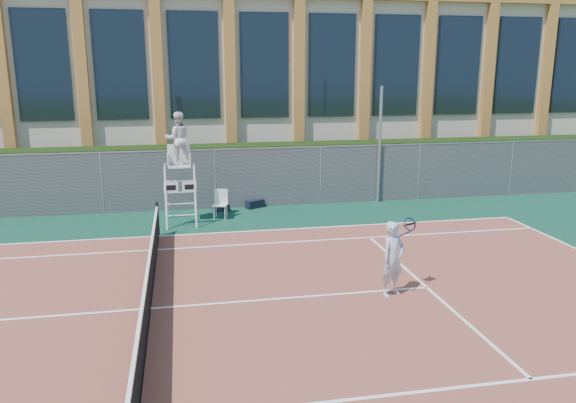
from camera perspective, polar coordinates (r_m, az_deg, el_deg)
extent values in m
plane|color=#233814|center=(12.72, -13.85, -10.64)|extent=(120.00, 120.00, 0.00)
cube|color=#0B3224|center=(13.64, -13.65, -8.93)|extent=(36.00, 20.00, 0.01)
cube|color=brown|center=(12.71, -13.85, -10.56)|extent=(23.77, 10.97, 0.02)
cylinder|color=black|center=(17.83, -13.12, -1.74)|extent=(0.10, 0.10, 1.10)
cube|color=black|center=(12.54, -13.96, -8.72)|extent=(0.03, 11.00, 0.86)
cube|color=white|center=(12.38, -14.08, -6.77)|extent=(0.06, 11.20, 0.07)
cube|color=black|center=(22.01, -12.81, 2.59)|extent=(40.00, 1.40, 2.20)
cube|color=beige|center=(29.66, -12.66, 10.95)|extent=(44.00, 10.00, 8.00)
cube|color=#B37334|center=(29.79, -13.08, 18.85)|extent=(45.00, 10.60, 0.25)
cylinder|color=#9EA0A5|center=(21.84, 9.28, 5.66)|extent=(0.12, 0.12, 4.45)
cylinder|color=white|center=(18.57, -12.30, 0.28)|extent=(0.06, 0.57, 2.05)
cylinder|color=white|center=(18.56, -9.39, 0.41)|extent=(0.06, 0.57, 2.05)
cylinder|color=white|center=(19.60, -12.24, 0.96)|extent=(0.06, 0.57, 2.05)
cylinder|color=white|center=(19.59, -9.48, 1.08)|extent=(0.06, 0.57, 2.05)
cube|color=white|center=(18.89, -10.98, 3.57)|extent=(0.74, 0.63, 0.06)
cube|color=white|center=(19.12, -11.03, 4.81)|extent=(0.74, 0.05, 0.63)
cube|color=white|center=(18.59, -11.80, 1.40)|extent=(0.46, 0.03, 0.36)
cube|color=white|center=(18.59, -9.99, 1.48)|extent=(0.46, 0.03, 0.36)
imported|color=silver|center=(18.81, -11.10, 6.29)|extent=(0.91, 0.74, 1.74)
cube|color=silver|center=(19.50, -6.90, -0.34)|extent=(0.57, 0.57, 0.04)
cube|color=silver|center=(19.65, -6.81, 0.57)|extent=(0.46, 0.15, 0.50)
cylinder|color=silver|center=(19.42, -7.52, -1.20)|extent=(0.03, 0.03, 0.47)
cylinder|color=silver|center=(19.35, -6.42, -1.22)|extent=(0.03, 0.03, 0.47)
cylinder|color=silver|center=(19.78, -7.32, -0.92)|extent=(0.03, 0.03, 0.47)
cylinder|color=silver|center=(19.72, -6.24, -0.94)|extent=(0.03, 0.03, 0.47)
cube|color=black|center=(20.98, -3.38, -0.24)|extent=(0.76, 0.58, 0.30)
cube|color=black|center=(20.58, -6.81, -0.68)|extent=(0.63, 0.37, 0.24)
imported|color=#A8B4CA|center=(12.96, 10.61, -5.75)|extent=(0.75, 0.65, 1.73)
torus|color=#111A41|center=(13.12, 12.27, -2.26)|extent=(0.38, 0.30, 0.30)
sphere|color=#CCE533|center=(13.33, 12.35, -2.24)|extent=(0.07, 0.07, 0.07)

